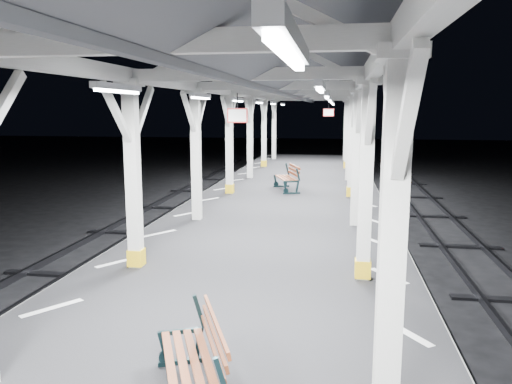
# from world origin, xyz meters

# --- Properties ---
(platform) EXTENTS (6.00, 50.00, 1.00)m
(platform) POSITION_xyz_m (0.00, 0.00, 0.50)
(platform) COLOR black
(platform) RESTS_ON ground
(hazard_stripes_left) EXTENTS (1.00, 48.00, 0.01)m
(hazard_stripes_left) POSITION_xyz_m (-2.45, 0.00, 1.00)
(hazard_stripes_left) COLOR silver
(hazard_stripes_left) RESTS_ON platform
(hazard_stripes_right) EXTENTS (1.00, 48.00, 0.01)m
(hazard_stripes_right) POSITION_xyz_m (2.45, 0.00, 1.00)
(hazard_stripes_right) COLOR silver
(hazard_stripes_right) RESTS_ON platform
(canopy) EXTENTS (5.40, 49.00, 4.65)m
(canopy) POSITION_xyz_m (0.00, -0.02, 4.56)
(canopy) COLOR silver
(canopy) RESTS_ON platform
(bench_mid) EXTENTS (1.08, 1.59, 0.81)m
(bench_mid) POSITION_xyz_m (0.23, -1.85, 1.43)
(bench_mid) COLOR black
(bench_mid) RESTS_ON platform
(bench_far) EXTENTS (1.09, 1.74, 0.89)m
(bench_far) POSITION_xyz_m (-0.10, 11.04, 1.47)
(bench_far) COLOR black
(bench_far) RESTS_ON platform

